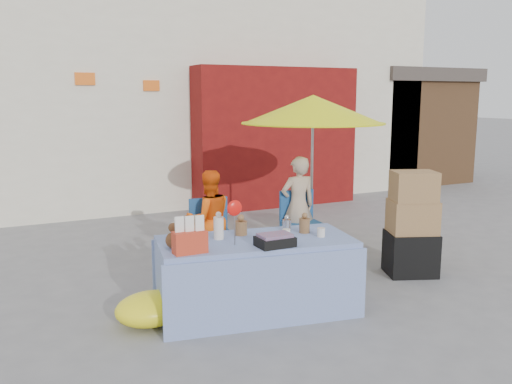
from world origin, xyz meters
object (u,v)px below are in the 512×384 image
chair_right (303,237)px  box_stack (412,227)px  vendor_orange (209,219)px  vendor_beige (298,206)px  market_table (255,275)px  umbrella (313,110)px  chair_left (214,249)px

chair_right → box_stack: size_ratio=0.69×
vendor_orange → vendor_beige: 1.25m
chair_right → vendor_beige: vendor_beige is taller
vendor_beige → vendor_orange: bearing=4.7°
vendor_beige → market_table: bearing=52.6°
market_table → umbrella: bearing=54.8°
market_table → chair_left: market_table is taller
chair_left → chair_right: (1.25, 0.00, 0.00)m
chair_left → chair_right: bearing=4.7°
chair_left → vendor_orange: (-0.00, 0.13, 0.34)m
chair_left → umbrella: 2.27m
box_stack → chair_right: bearing=123.0°
market_table → vendor_beige: bearing=57.8°
chair_left → umbrella: bearing=15.1°
chair_right → umbrella: size_ratio=0.41×
vendor_beige → box_stack: bearing=125.0°
chair_left → umbrella: size_ratio=0.41×
vendor_beige → box_stack: size_ratio=1.06×
chair_right → vendor_orange: vendor_orange is taller
chair_left → vendor_orange: bearing=95.2°
vendor_beige → umbrella: (0.30, 0.15, 1.24)m
vendor_orange → vendor_beige: size_ratio=0.92×
chair_right → vendor_beige: (-0.00, 0.13, 0.40)m
box_stack → market_table: bearing=-174.6°
vendor_beige → umbrella: 1.28m
chair_right → chair_left: bearing=-175.3°
chair_left → box_stack: bearing=-25.6°
chair_right → vendor_orange: size_ratio=0.71×
box_stack → umbrella: bearing=107.7°
vendor_beige → chair_right: bearing=95.2°
chair_right → box_stack: 1.44m
chair_left → umbrella: umbrella is taller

